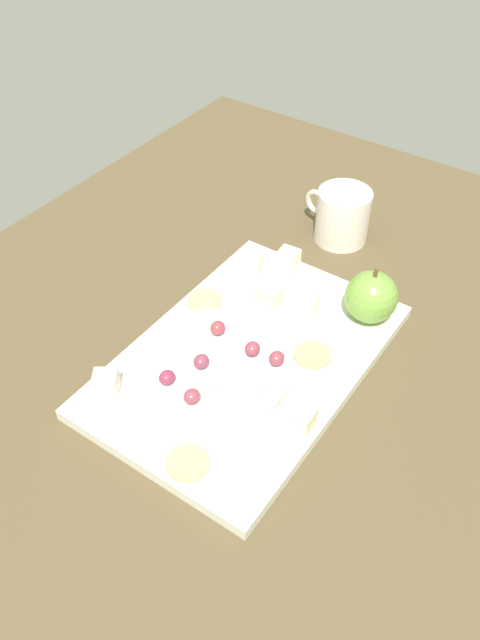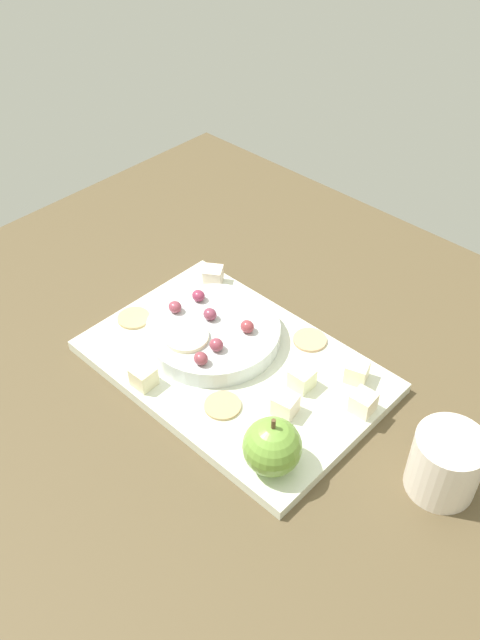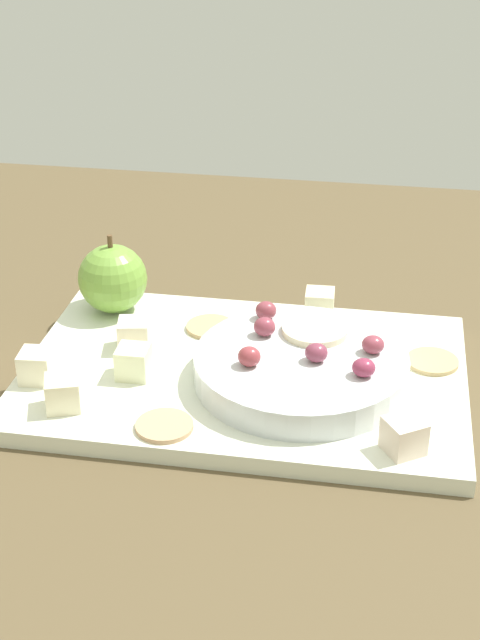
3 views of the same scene
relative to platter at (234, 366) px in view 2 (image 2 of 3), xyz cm
name	(u,v)px [view 2 (image 2 of 3)]	position (x,y,z in cm)	size (l,w,h in cm)	color
table	(232,409)	(-3.08, 3.62, -3.18)	(112.84, 101.01, 4.80)	brown
platter	(234,366)	(0.00, 0.00, 0.00)	(38.76, 25.84, 1.55)	silver
serving_dish	(213,333)	(5.12, -1.25, 2.04)	(18.40, 18.40, 2.53)	silver
apple_whole	(272,447)	(-14.54, 8.91, 4.15)	(6.75, 6.75, 6.75)	#71A13C
apple_stem	(273,424)	(-14.54, 8.91, 8.12)	(0.50, 0.50, 1.20)	brown
cheese_cube_0	(363,403)	(-17.26, -4.94, 2.14)	(2.74, 2.74, 2.74)	#F9EFCC
cheese_cube_1	(302,379)	(-9.26, -2.87, 2.14)	(2.74, 2.74, 2.74)	#EBEEBE
cheese_cube_2	(285,405)	(-10.56, 1.87, 2.14)	(2.74, 2.74, 2.74)	#F1E0C6
cheese_cube_3	(357,372)	(-13.61, -8.69, 2.14)	(2.74, 2.74, 2.74)	#F9EEC4
cheese_cube_4	(144,377)	(5.59, 10.79, 2.14)	(2.74, 2.74, 2.74)	#F9EFC0
cheese_cube_5	(213,276)	(13.98, -10.03, 2.14)	(2.74, 2.74, 2.74)	#F9E2CD
cracker_0	(310,340)	(-4.75, -10.18, 0.97)	(4.65, 4.65, 0.40)	tan
cracker_1	(223,406)	(-4.36, 6.55, 0.97)	(4.65, 4.65, 0.40)	tan
cracker_2	(132,319)	(16.38, 4.03, 0.97)	(4.65, 4.65, 0.40)	tan
grape_0	(201,358)	(1.18, 4.79, 4.15)	(1.93, 1.74, 1.70)	#8B3B46
grape_1	(198,296)	(10.49, -3.71, 4.08)	(1.93, 1.74, 1.56)	#8F304C
grape_2	(175,307)	(11.06, 0.22, 4.09)	(1.93, 1.74, 1.59)	#8F3D4C
grape_3	(210,314)	(6.45, -2.02, 4.13)	(1.93, 1.74, 1.65)	#84384D
grape_4	(216,345)	(1.51, 1.66, 4.17)	(1.93, 1.74, 1.73)	#8D3A49
grape_5	(247,327)	(1.02, -3.67, 4.17)	(1.93, 1.74, 1.73)	#963A40
apple_slice_0	(187,337)	(5.86, 2.91, 3.60)	(5.90, 5.90, 0.60)	#F4E7BA
cup	(446,463)	(-29.53, -3.18, 3.26)	(7.93, 11.07, 8.07)	white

